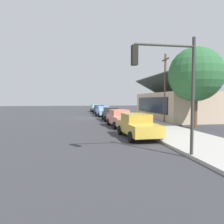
{
  "coord_description": "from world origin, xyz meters",
  "views": [
    {
      "loc": [
        29.15,
        -1.33,
        2.55
      ],
      "look_at": [
        1.55,
        3.31,
        0.9
      ],
      "focal_mm": 33.66,
      "sensor_mm": 36.0,
      "label": 1
    }
  ],
  "objects": [
    {
      "name": "shade_tree",
      "position": [
        11.9,
        9.09,
        4.77
      ],
      "size": [
        4.77,
        4.77,
        7.18
      ],
      "color": "brown",
      "rests_on": "ground"
    },
    {
      "name": "storefront_building",
      "position": [
        3.14,
        11.98,
        1.86
      ],
      "size": [
        13.49,
        7.93,
        5.57
      ],
      "color": "#CCB293",
      "rests_on": "ground"
    },
    {
      "name": "car_navy",
      "position": [
        -8.5,
        2.66,
        0.81
      ],
      "size": [
        4.66,
        2.1,
        1.59
      ],
      "rotation": [
        0.0,
        0.0,
        0.05
      ],
      "color": "navy",
      "rests_on": "ground"
    },
    {
      "name": "car_seafoam",
      "position": [
        -14.9,
        2.64,
        0.81
      ],
      "size": [
        4.43,
        2.23,
        1.59
      ],
      "rotation": [
        0.0,
        0.0,
        0.05
      ],
      "color": "#9ED1BC",
      "rests_on": "ground"
    },
    {
      "name": "car_coral",
      "position": [
        9.81,
        2.68,
        0.81
      ],
      "size": [
        4.76,
        2.12,
        1.59
      ],
      "rotation": [
        0.0,
        0.0,
        0.05
      ],
      "color": "#EA8C75",
      "rests_on": "ground"
    },
    {
      "name": "car_charcoal",
      "position": [
        3.77,
        2.82,
        0.82
      ],
      "size": [
        4.75,
        2.08,
        1.59
      ],
      "rotation": [
        0.0,
        0.0,
        -0.02
      ],
      "color": "#2D3035",
      "rests_on": "ground"
    },
    {
      "name": "ground_plane",
      "position": [
        0.0,
        0.0,
        0.0
      ],
      "size": [
        120.0,
        120.0,
        0.0
      ],
      "primitive_type": "plane",
      "color": "#38383D"
    },
    {
      "name": "traffic_light_main",
      "position": [
        20.8,
        2.54,
        3.49
      ],
      "size": [
        0.37,
        2.79,
        5.2
      ],
      "color": "#383833",
      "rests_on": "ground"
    },
    {
      "name": "fire_hydrant_red",
      "position": [
        -1.97,
        4.2,
        0.5
      ],
      "size": [
        0.22,
        0.22,
        0.71
      ],
      "color": "red",
      "rests_on": "sidewalk_curb"
    },
    {
      "name": "utility_pole_wooden",
      "position": [
        7.44,
        8.2,
        3.93
      ],
      "size": [
        1.8,
        0.24,
        7.5
      ],
      "color": "brown",
      "rests_on": "ground"
    },
    {
      "name": "car_mustard",
      "position": [
        15.55,
        2.7,
        0.82
      ],
      "size": [
        4.69,
        2.14,
        1.59
      ],
      "rotation": [
        0.0,
        0.0,
        0.03
      ],
      "color": "gold",
      "rests_on": "ground"
    },
    {
      "name": "car_skyblue",
      "position": [
        -2.56,
        2.66,
        0.81
      ],
      "size": [
        4.43,
        2.24,
        1.59
      ],
      "rotation": [
        0.0,
        0.0,
        0.05
      ],
      "color": "#8CB7E0",
      "rests_on": "ground"
    },
    {
      "name": "sidewalk_curb",
      "position": [
        0.0,
        5.6,
        0.08
      ],
      "size": [
        60.0,
        4.2,
        0.16
      ],
      "primitive_type": "cube",
      "color": "#B2AFA8",
      "rests_on": "ground"
    }
  ]
}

